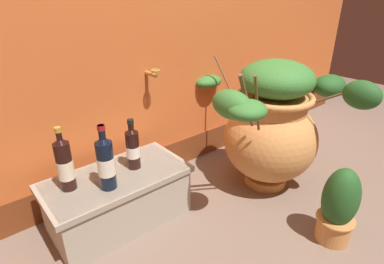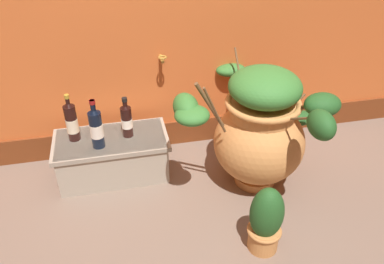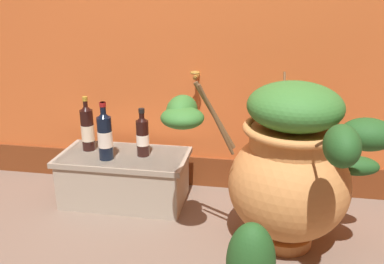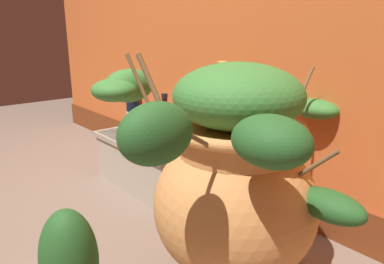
% 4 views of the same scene
% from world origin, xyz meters
% --- Properties ---
extents(terracotta_urn, '(0.97, 1.10, 0.81)m').
position_xyz_m(terracotta_urn, '(0.46, 0.55, 0.41)').
color(terracotta_urn, '#D68E4C').
rests_on(terracotta_urn, ground_plane).
extents(stone_ledge, '(0.73, 0.38, 0.29)m').
position_xyz_m(stone_ledge, '(-0.44, 0.83, 0.16)').
color(stone_ledge, '#B2A893').
rests_on(stone_ledge, ground_plane).
extents(wine_bottle_left, '(0.08, 0.08, 0.32)m').
position_xyz_m(wine_bottle_left, '(-0.51, 0.76, 0.43)').
color(wine_bottle_left, black).
rests_on(wine_bottle_left, stone_ledge).
extents(wine_bottle_middle, '(0.07, 0.07, 0.32)m').
position_xyz_m(wine_bottle_middle, '(-0.66, 0.87, 0.42)').
color(wine_bottle_middle, black).
rests_on(wine_bottle_middle, stone_ledge).
extents(wine_bottle_right, '(0.07, 0.07, 0.28)m').
position_xyz_m(wine_bottle_right, '(-0.33, 0.84, 0.41)').
color(wine_bottle_right, black).
rests_on(wine_bottle_right, stone_ledge).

